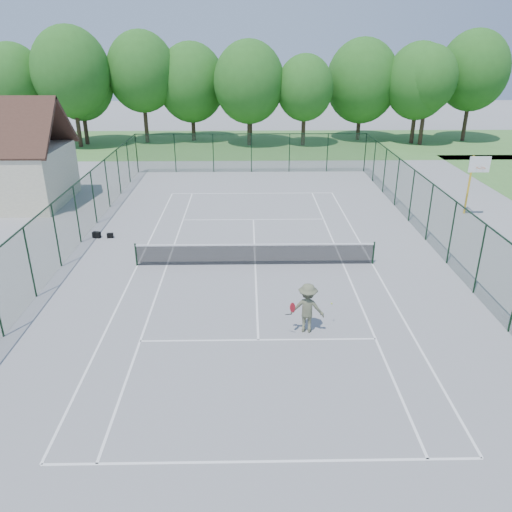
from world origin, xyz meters
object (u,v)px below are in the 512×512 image
object	(u,v)px
basketball_goal	(475,174)
sports_bag_a	(97,235)
tennis_net	(255,253)
tennis_player	(307,308)

from	to	relation	value
basketball_goal	sports_bag_a	world-z (taller)	basketball_goal
tennis_net	sports_bag_a	distance (m)	9.12
sports_bag_a	basketball_goal	bearing A→B (deg)	21.21
basketball_goal	tennis_player	bearing A→B (deg)	-131.14
tennis_net	sports_bag_a	world-z (taller)	tennis_net
tennis_net	tennis_player	bearing A→B (deg)	-73.26
basketball_goal	sports_bag_a	bearing A→B (deg)	-171.41
tennis_net	basketball_goal	bearing A→B (deg)	28.11
tennis_player	tennis_net	bearing A→B (deg)	106.74
sports_bag_a	tennis_player	distance (m)	13.85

